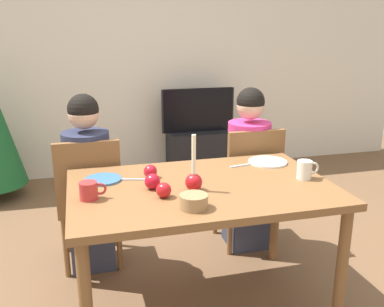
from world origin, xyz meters
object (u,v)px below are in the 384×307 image
at_px(mug_left, 89,191).
at_px(apple_near_candle, 150,171).
at_px(plate_left, 103,179).
at_px(apple_by_right_mug, 152,181).
at_px(dining_table, 202,200).
at_px(mug_right, 305,170).
at_px(person_right_child, 248,172).
at_px(apple_by_left_plate, 164,190).
at_px(tv, 198,110).
at_px(plate_right, 268,162).
at_px(tv_stand, 198,152).
at_px(chair_right, 249,181).
at_px(person_left_child, 89,186).
at_px(chair_left, 89,196).
at_px(candle_centerpiece, 194,179).
at_px(bowl_walnuts, 194,201).

relative_size(mug_left, apple_near_candle, 1.77).
relative_size(plate_left, apple_near_candle, 2.69).
xyz_separation_m(mug_left, apple_by_right_mug, (0.32, 0.06, -0.00)).
relative_size(dining_table, mug_right, 10.81).
height_order(person_right_child, mug_left, person_right_child).
relative_size(plate_left, apple_by_left_plate, 2.64).
relative_size(tv, apple_by_left_plate, 10.31).
bearing_deg(plate_right, tv_stand, 86.64).
relative_size(mug_right, apple_near_candle, 1.72).
bearing_deg(apple_near_candle, person_right_child, 30.18).
height_order(chair_right, person_left_child, person_left_child).
bearing_deg(chair_left, plate_left, -79.13).
distance_m(tv, mug_right, 2.35).
distance_m(chair_left, person_left_child, 0.07).
height_order(tv_stand, apple_by_left_plate, apple_by_left_plate).
relative_size(chair_left, mug_left, 6.78).
relative_size(person_right_child, tv_stand, 1.83).
distance_m(dining_table, person_right_child, 0.84).
distance_m(chair_left, chair_right, 1.11).
distance_m(plate_right, apple_near_candle, 0.76).
height_order(person_right_child, apple_by_left_plate, person_right_child).
xyz_separation_m(dining_table, apple_by_left_plate, (-0.23, -0.12, 0.12)).
xyz_separation_m(tv, candle_centerpiece, (-0.69, -2.36, 0.10)).
distance_m(dining_table, plate_left, 0.56).
relative_size(dining_table, plate_left, 6.93).
relative_size(mug_left, apple_by_right_mug, 1.61).
bearing_deg(dining_table, person_left_child, 132.26).
bearing_deg(plate_left, tv, 61.52).
height_order(tv_stand, mug_left, mug_left).
bearing_deg(bowl_walnuts, person_right_child, 54.74).
relative_size(person_left_child, apple_by_right_mug, 14.21).
height_order(candle_centerpiece, apple_by_left_plate, candle_centerpiece).
xyz_separation_m(chair_right, plate_left, (-1.04, -0.40, 0.24)).
xyz_separation_m(mug_left, bowl_walnuts, (0.47, -0.24, -0.01)).
distance_m(tv, apple_by_right_mug, 2.46).
bearing_deg(plate_left, dining_table, -22.76).
xyz_separation_m(person_left_child, mug_left, (-0.01, -0.69, 0.23)).
xyz_separation_m(apple_near_candle, apple_by_right_mug, (-0.02, -0.17, 0.00)).
distance_m(candle_centerpiece, plate_right, 0.67).
xyz_separation_m(chair_left, person_left_child, (0.00, 0.03, 0.06)).
relative_size(person_left_child, apple_near_candle, 15.59).
xyz_separation_m(chair_left, mug_right, (1.17, -0.66, 0.29)).
relative_size(chair_right, apple_by_left_plate, 11.75).
distance_m(candle_centerpiece, mug_left, 0.53).
bearing_deg(person_right_child, dining_table, -129.77).
bearing_deg(candle_centerpiece, apple_near_candle, 126.12).
relative_size(person_right_child, apple_by_right_mug, 14.21).
height_order(chair_left, plate_left, chair_left).
distance_m(chair_left, mug_right, 1.37).
xyz_separation_m(chair_left, chair_right, (1.11, 0.00, 0.00)).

